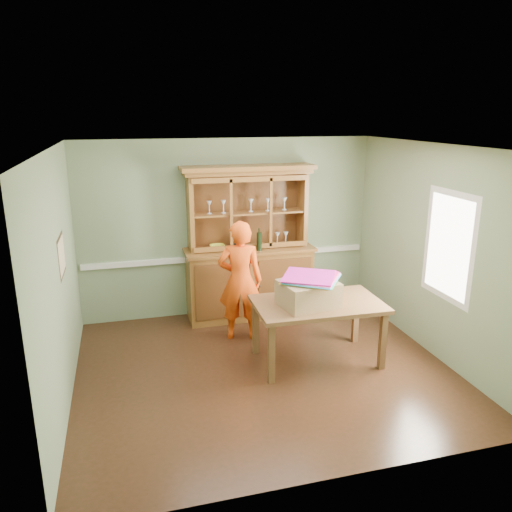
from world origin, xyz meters
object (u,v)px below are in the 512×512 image
object	(u,v)px
dining_table	(318,309)
person	(240,281)
cardboard_box	(308,294)
china_hutch	(249,265)

from	to	relation	value
dining_table	person	size ratio (longest dim) A/B	0.95
cardboard_box	person	bearing A→B (deg)	122.56
dining_table	person	xyz separation A→B (m)	(-0.78, 0.91, 0.14)
china_hutch	dining_table	distance (m)	1.74
dining_table	person	bearing A→B (deg)	131.93
china_hutch	person	xyz separation A→B (m)	(-0.32, -0.77, 0.03)
dining_table	cardboard_box	world-z (taller)	cardboard_box
dining_table	china_hutch	bearing A→B (deg)	106.71
china_hutch	cardboard_box	distance (m)	1.77
china_hutch	dining_table	size ratio (longest dim) A/B	1.44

